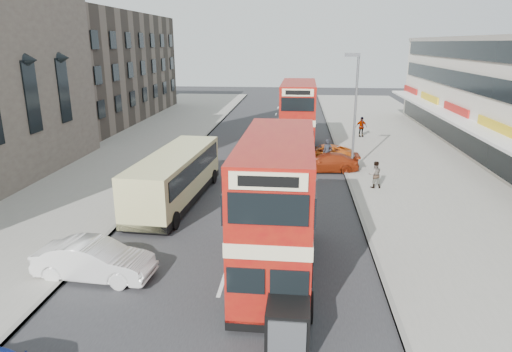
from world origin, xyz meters
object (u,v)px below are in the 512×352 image
at_px(street_lamp, 354,104).
at_px(pedestrian_far, 361,127).
at_px(bus_main, 277,208).
at_px(car_left_front, 94,260).
at_px(pedestrian_near, 375,174).
at_px(bus_second, 298,116).
at_px(coach, 175,176).
at_px(car_right_a, 327,162).
at_px(cyclist, 327,159).
at_px(car_right_b, 324,152).

xyz_separation_m(street_lamp, pedestrian_far, (2.24, 11.84, -3.69)).
bearing_deg(bus_main, car_left_front, 8.62).
distance_m(street_lamp, car_left_front, 20.11).
relative_size(street_lamp, car_left_front, 1.78).
bearing_deg(car_left_front, pedestrian_near, -41.43).
distance_m(bus_second, coach, 15.21).
height_order(car_right_a, pedestrian_far, pedestrian_far).
bearing_deg(coach, car_right_a, 42.71).
bearing_deg(coach, bus_second, 67.04).
distance_m(street_lamp, coach, 13.24).
bearing_deg(bus_main, street_lamp, -105.85).
relative_size(street_lamp, car_right_a, 1.81).
bearing_deg(pedestrian_far, bus_second, -151.87).
bearing_deg(bus_main, cyclist, -99.66).
height_order(bus_main, car_left_front, bus_main).
xyz_separation_m(street_lamp, bus_second, (-3.77, 6.30, -1.90)).
bearing_deg(car_right_b, cyclist, 4.11).
distance_m(bus_main, coach, 10.01).
distance_m(bus_second, cyclist, 6.53).
bearing_deg(car_right_a, cyclist, 172.49).
bearing_deg(pedestrian_near, cyclist, -67.01).
bearing_deg(car_right_a, bus_second, -163.65).
bearing_deg(bus_main, pedestrian_far, -103.23).
bearing_deg(car_left_front, car_right_b, -22.31).
xyz_separation_m(street_lamp, cyclist, (-1.63, 0.52, -4.04)).
xyz_separation_m(car_right_b, pedestrian_far, (3.97, 8.63, 0.50)).
xyz_separation_m(coach, pedestrian_far, (12.87, 19.05, -0.46)).
xyz_separation_m(coach, car_right_a, (8.95, 7.18, -0.91)).
bearing_deg(street_lamp, car_right_a, -179.04).
distance_m(bus_second, car_left_front, 23.70).
distance_m(coach, pedestrian_far, 22.99).
bearing_deg(car_right_a, car_right_b, 178.86).
distance_m(car_left_front, pedestrian_near, 17.36).
xyz_separation_m(bus_second, car_right_b, (2.04, -3.09, -2.29)).
xyz_separation_m(bus_main, pedestrian_far, (6.78, 26.90, -1.69)).
distance_m(car_right_b, pedestrian_far, 9.51).
relative_size(bus_second, coach, 0.99).
relative_size(bus_second, pedestrian_near, 5.89).
bearing_deg(street_lamp, pedestrian_far, 79.27).
distance_m(bus_second, pedestrian_far, 8.36).
relative_size(bus_second, cyclist, 4.56).
bearing_deg(cyclist, bus_second, 103.27).
bearing_deg(coach, pedestrian_far, 59.91).
xyz_separation_m(bus_second, coach, (-6.86, -13.51, -1.33)).
bearing_deg(car_right_b, car_left_front, -24.91).
xyz_separation_m(street_lamp, car_right_a, (-1.68, -0.03, -4.13)).
height_order(car_left_front, cyclist, cyclist).
distance_m(car_right_a, car_right_b, 3.24).
relative_size(coach, car_right_a, 2.26).
relative_size(pedestrian_near, pedestrian_far, 0.89).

